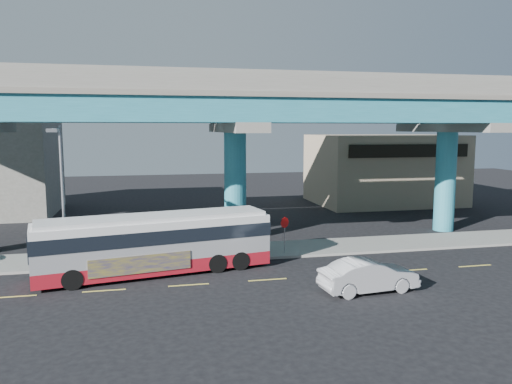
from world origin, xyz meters
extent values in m
plane|color=black|center=(0.00, 0.00, 0.00)|extent=(120.00, 120.00, 0.00)
cube|color=gray|center=(0.00, 5.50, 0.07)|extent=(70.00, 4.00, 0.15)
cube|color=#D8C64C|center=(-12.00, -0.30, 0.01)|extent=(2.00, 0.12, 0.01)
cube|color=#D8C64C|center=(-8.00, -0.30, 0.01)|extent=(2.00, 0.12, 0.01)
cube|color=#D8C64C|center=(-4.00, -0.30, 0.01)|extent=(2.00, 0.12, 0.01)
cube|color=#D8C64C|center=(0.00, -0.30, 0.01)|extent=(2.00, 0.12, 0.01)
cube|color=#D8C64C|center=(4.00, -0.30, 0.01)|extent=(2.00, 0.12, 0.01)
cube|color=#D8C64C|center=(8.00, -0.30, 0.01)|extent=(2.00, 0.12, 0.01)
cube|color=#D8C64C|center=(12.00, -0.30, 0.01)|extent=(2.00, 0.12, 0.01)
cylinder|color=#216B7D|center=(0.00, 9.00, 3.70)|extent=(1.50, 1.50, 7.40)
cube|color=gray|center=(0.00, 9.00, 7.70)|extent=(2.00, 12.00, 0.60)
cube|color=gray|center=(0.00, 12.50, 8.60)|extent=(1.80, 5.00, 1.20)
cylinder|color=#216B7D|center=(16.00, 9.00, 3.70)|extent=(1.50, 1.50, 7.40)
cube|color=gray|center=(16.00, 9.00, 7.70)|extent=(2.00, 12.00, 0.60)
cube|color=gray|center=(16.00, 12.50, 8.60)|extent=(1.80, 5.00, 1.20)
cube|color=#216B7D|center=(0.00, 5.50, 8.70)|extent=(52.00, 5.00, 1.40)
cube|color=gray|center=(0.00, 5.50, 9.55)|extent=(52.00, 5.40, 0.30)
cube|color=gray|center=(0.00, 3.00, 10.10)|extent=(52.00, 0.25, 0.80)
cube|color=gray|center=(0.00, 8.00, 10.10)|extent=(52.00, 0.25, 0.80)
cube|color=#216B7D|center=(0.00, 12.50, 9.90)|extent=(52.00, 5.00, 1.40)
cube|color=gray|center=(0.00, 12.50, 10.75)|extent=(52.00, 5.40, 0.30)
cube|color=gray|center=(0.00, 10.00, 11.30)|extent=(52.00, 0.25, 0.80)
cube|color=gray|center=(0.00, 15.00, 11.30)|extent=(52.00, 0.25, 0.80)
cube|color=tan|center=(18.00, 23.00, 3.50)|extent=(14.00, 10.00, 7.00)
cube|color=black|center=(18.00, 17.90, 5.60)|extent=(12.00, 0.25, 1.20)
cube|color=maroon|center=(-5.53, 2.11, 0.56)|extent=(12.43, 4.81, 0.71)
cube|color=#A8A8AD|center=(-5.53, 2.11, 1.67)|extent=(12.43, 4.81, 1.52)
cube|color=black|center=(-5.53, 2.11, 2.18)|extent=(12.50, 4.87, 0.71)
cube|color=silver|center=(-5.53, 2.11, 2.74)|extent=(12.43, 4.81, 0.41)
cube|color=silver|center=(-5.53, 2.11, 3.04)|extent=(11.99, 4.49, 0.20)
cube|color=black|center=(0.46, 3.25, 2.03)|extent=(0.50, 2.30, 1.22)
cube|color=black|center=(-11.52, 0.97, 2.03)|extent=(0.50, 2.30, 1.22)
cube|color=navy|center=(-6.28, 0.62, 0.93)|extent=(4.99, 1.00, 0.91)
cylinder|color=black|center=(-9.49, 0.17, 0.51)|extent=(1.05, 0.49, 1.01)
cylinder|color=black|center=(-9.93, 2.46, 0.51)|extent=(1.05, 0.49, 1.01)
cylinder|color=black|center=(-2.33, 1.53, 0.51)|extent=(1.05, 0.49, 1.01)
cylinder|color=black|center=(-2.76, 3.82, 0.51)|extent=(1.05, 0.49, 1.01)
cylinder|color=black|center=(-1.03, 1.78, 0.51)|extent=(1.05, 0.49, 1.01)
cylinder|color=black|center=(-1.47, 4.07, 0.51)|extent=(1.05, 0.49, 1.01)
imported|color=#B9B9BE|center=(4.22, -3.10, 0.77)|extent=(2.50, 4.99, 1.55)
cylinder|color=gray|center=(-10.32, 4.00, 3.99)|extent=(0.16, 0.16, 7.68)
cylinder|color=gray|center=(-10.32, 2.96, 7.62)|extent=(0.12, 2.07, 0.12)
cube|color=gray|center=(-10.32, 1.93, 7.57)|extent=(0.50, 0.70, 0.18)
cylinder|color=gray|center=(2.15, 4.20, 1.12)|extent=(0.06, 0.06, 1.94)
cylinder|color=#B20A0A|center=(2.15, 4.17, 2.05)|extent=(0.60, 0.35, 0.67)
camera|label=1|loc=(-5.89, -24.23, 7.66)|focal=35.00mm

